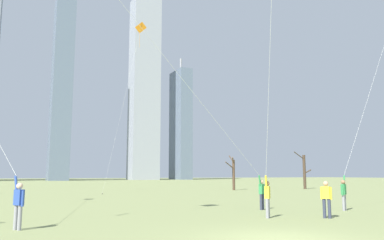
{
  "coord_description": "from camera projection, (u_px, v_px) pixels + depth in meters",
  "views": [
    {
      "loc": [
        -7.41,
        -9.52,
        1.91
      ],
      "look_at": [
        0.0,
        6.0,
        4.34
      ],
      "focal_mm": 36.11,
      "sensor_mm": 36.0,
      "label": 1
    }
  ],
  "objects": [
    {
      "name": "bare_tree_rightmost",
      "position": [
        233.0,
        173.0,
        47.99
      ],
      "size": [
        1.99,
        2.31,
        4.34
      ],
      "color": "#4C3828",
      "rests_on": "ground"
    },
    {
      "name": "kite_flyer_midfield_left_purple",
      "position": [
        269.0,
        136.0,
        16.6
      ],
      "size": [
        3.97,
        6.9,
        20.88
      ],
      "color": "gray",
      "rests_on": "ground"
    },
    {
      "name": "distant_kite_high_overhead_orange",
      "position": [
        139.0,
        37.0,
        42.19
      ],
      "size": [
        4.5,
        1.04,
        18.56
      ],
      "color": "orange",
      "rests_on": "ground"
    },
    {
      "name": "bare_tree_right_of_center",
      "position": [
        304.0,
        171.0,
        51.84
      ],
      "size": [
        2.8,
        1.38,
        4.95
      ],
      "color": "#423326",
      "rests_on": "ground"
    },
    {
      "name": "skyline_slender_spire",
      "position": [
        144.0,
        87.0,
        146.41
      ],
      "size": [
        10.35,
        8.12,
        78.09
      ],
      "color": "#9EA3AD",
      "rests_on": "ground"
    },
    {
      "name": "kite_flyer_foreground_right_blue",
      "position": [
        226.0,
        145.0,
        19.85
      ],
      "size": [
        12.6,
        3.17,
        12.71
      ],
      "color": "#33384C",
      "rests_on": "ground"
    },
    {
      "name": "kite_flyer_far_back_teal",
      "position": [
        354.0,
        157.0,
        21.81
      ],
      "size": [
        13.0,
        3.59,
        19.67
      ],
      "color": "gray",
      "rests_on": "ground"
    },
    {
      "name": "bystander_watching_nearby",
      "position": [
        326.0,
        197.0,
        17.07
      ],
      "size": [
        0.34,
        0.45,
        1.62
      ],
      "color": "#33384C",
      "rests_on": "ground"
    },
    {
      "name": "ground_plane",
      "position": [
        279.0,
        240.0,
        11.4
      ],
      "size": [
        400.0,
        400.0,
        0.0
      ],
      "primitive_type": "plane",
      "color": "#848E56"
    },
    {
      "name": "skyline_tall_tower",
      "position": [
        62.0,
        87.0,
        125.41
      ],
      "size": [
        6.1,
        8.66,
        60.08
      ],
      "color": "slate",
      "rests_on": "ground"
    },
    {
      "name": "skyline_short_annex",
      "position": [
        181.0,
        124.0,
        153.0
      ],
      "size": [
        5.01,
        11.97,
        48.58
      ],
      "color": "slate",
      "rests_on": "ground"
    }
  ]
}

